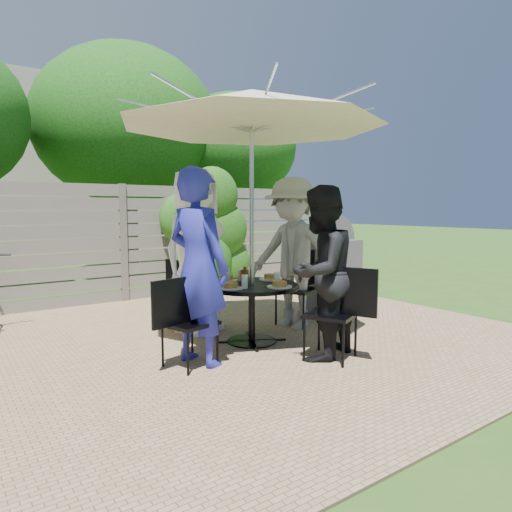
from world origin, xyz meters
TOP-DOWN VIEW (x-y plane):
  - backyard_envelope at (0.09, 10.29)m, footprint 60.00×60.00m
  - patio_table at (0.36, -0.00)m, footprint 1.27×1.27m
  - umbrella at (0.36, -0.00)m, footprint 3.52×3.52m
  - chair_back at (0.06, 0.91)m, footprint 0.50×0.64m
  - person_back at (0.10, 0.78)m, footprint 1.10×0.89m
  - chair_left at (-0.55, -0.31)m, footprint 0.65×0.50m
  - person_left at (-0.42, -0.27)m, footprint 0.63×0.78m
  - chair_front at (0.67, -0.92)m, footprint 0.59×0.70m
  - person_front at (0.63, -0.79)m, footprint 0.98×0.87m
  - chair_right at (1.28, 0.30)m, footprint 0.71×0.58m
  - person_right at (1.15, 0.26)m, footprint 1.03×1.35m
  - plate_back at (0.25, 0.34)m, footprint 0.26×0.26m
  - plate_left at (0.02, -0.12)m, footprint 0.26×0.26m
  - plate_front at (0.48, -0.35)m, footprint 0.26×0.26m
  - plate_right at (0.71, 0.11)m, footprint 0.26×0.26m
  - glass_back at (0.18, 0.21)m, footprint 0.07×0.07m
  - glass_left at (0.15, -0.19)m, footprint 0.07×0.07m
  - glass_front at (0.55, -0.22)m, footprint 0.07×0.07m
  - syrup_jug at (0.29, 0.02)m, footprint 0.09×0.09m
  - coffee_cup at (0.39, 0.24)m, footprint 0.08×0.08m
  - bbq_grill at (2.10, 0.53)m, footprint 0.70×0.55m

SIDE VIEW (x-z plane):
  - chair_back at x=0.06m, z-range -0.17..0.67m
  - chair_left at x=-0.55m, z-range -0.17..0.69m
  - chair_front at x=0.67m, z-range -0.18..0.74m
  - chair_right at x=1.28m, z-range -0.18..0.74m
  - patio_table at x=0.36m, z-range 0.13..0.79m
  - bbq_grill at x=2.10m, z-range -0.06..1.31m
  - plate_back at x=0.25m, z-range 0.65..0.71m
  - plate_left at x=0.02m, z-range 0.65..0.71m
  - plate_front at x=0.48m, z-range 0.65..0.71m
  - plate_right at x=0.71m, z-range 0.65..0.71m
  - coffee_cup at x=0.39m, z-range 0.66..0.78m
  - glass_back at x=0.18m, z-range 0.66..0.80m
  - glass_left at x=0.15m, z-range 0.66..0.80m
  - glass_front at x=0.55m, z-range 0.66..0.80m
  - syrup_jug at x=0.29m, z-range 0.66..0.82m
  - person_front at x=0.63m, z-range 0.00..1.70m
  - person_right at x=1.15m, z-range 0.00..1.84m
  - person_left at x=-0.42m, z-range 0.00..1.85m
  - person_back at x=0.10m, z-range 0.00..1.94m
  - umbrella at x=0.36m, z-range 1.15..3.85m
  - backyard_envelope at x=0.09m, z-range 0.11..5.11m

